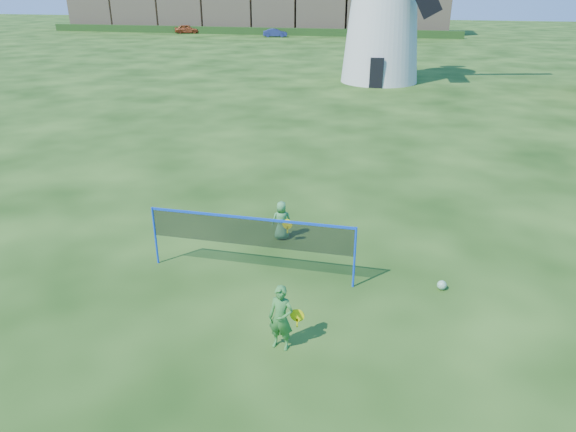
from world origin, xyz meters
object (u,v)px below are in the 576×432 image
(badminton_net, at_px, (250,233))
(car_right, at_px, (275,33))
(player_boy, at_px, (282,220))
(car_left, at_px, (187,29))
(play_ball, at_px, (442,285))
(player_girl, at_px, (281,318))

(badminton_net, height_order, car_right, badminton_net)
(player_boy, distance_m, car_left, 70.40)
(player_boy, xyz_separation_m, car_left, (-30.31, 63.55, 0.07))
(player_boy, bearing_deg, play_ball, 139.92)
(play_ball, xyz_separation_m, car_left, (-34.59, 65.28, 0.52))
(player_girl, xyz_separation_m, car_right, (-17.13, 65.36, -0.13))
(car_left, bearing_deg, car_right, -114.13)
(player_girl, height_order, car_left, player_girl)
(player_boy, relative_size, play_ball, 5.02)
(badminton_net, bearing_deg, player_girl, -61.45)
(play_ball, distance_m, car_left, 73.88)
(badminton_net, bearing_deg, play_ball, 4.57)
(player_boy, bearing_deg, car_left, -82.60)
(player_boy, xyz_separation_m, play_ball, (4.29, -1.73, -0.44))
(play_ball, relative_size, car_right, 0.07)
(player_boy, height_order, car_left, car_left)
(play_ball, relative_size, car_left, 0.06)
(player_girl, distance_m, player_boy, 4.79)
(badminton_net, bearing_deg, car_left, 114.61)
(player_girl, relative_size, car_left, 0.37)
(player_girl, relative_size, play_ball, 6.21)
(player_girl, bearing_deg, car_left, 123.40)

